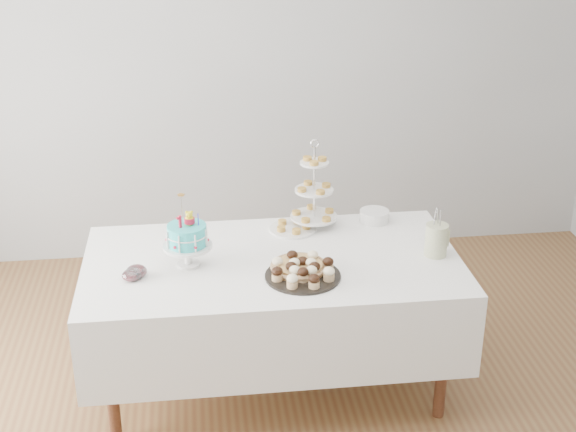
{
  "coord_description": "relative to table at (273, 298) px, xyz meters",
  "views": [
    {
      "loc": [
        -0.36,
        -3.33,
        2.63
      ],
      "look_at": [
        0.08,
        0.3,
        1.01
      ],
      "focal_mm": 50.0,
      "sensor_mm": 36.0,
      "label": 1
    }
  ],
  "objects": [
    {
      "name": "jam_bowl_b",
      "position": [
        -0.68,
        -0.11,
        0.26
      ],
      "size": [
        0.1,
        0.1,
        0.06
      ],
      "color": "silver",
      "rests_on": "table"
    },
    {
      "name": "plate_stack",
      "position": [
        0.62,
        0.4,
        0.26
      ],
      "size": [
        0.17,
        0.17,
        0.06
      ],
      "color": "silver",
      "rests_on": "table"
    },
    {
      "name": "utensil_pitcher",
      "position": [
        0.84,
        -0.05,
        0.32
      ],
      "size": [
        0.12,
        0.12,
        0.26
      ],
      "rotation": [
        0.0,
        0.0,
        -0.26
      ],
      "color": "beige",
      "rests_on": "table"
    },
    {
      "name": "pastry_plate",
      "position": [
        0.15,
        0.34,
        0.24
      ],
      "size": [
        0.26,
        0.26,
        0.04
      ],
      "color": "silver",
      "rests_on": "table"
    },
    {
      "name": "birthday_cake",
      "position": [
        -0.42,
        -0.02,
        0.33
      ],
      "size": [
        0.25,
        0.25,
        0.38
      ],
      "rotation": [
        0.0,
        0.0,
        0.4
      ],
      "color": "silver",
      "rests_on": "table"
    },
    {
      "name": "pie",
      "position": [
        0.12,
        -0.15,
        0.25
      ],
      "size": [
        0.29,
        0.29,
        0.05
      ],
      "color": "tan",
      "rests_on": "table"
    },
    {
      "name": "tiered_stand",
      "position": [
        0.27,
        0.38,
        0.44
      ],
      "size": [
        0.26,
        0.26,
        0.51
      ],
      "color": "silver",
      "rests_on": "table"
    },
    {
      "name": "cupcake_tray",
      "position": [
        0.13,
        -0.21,
        0.27
      ],
      "size": [
        0.37,
        0.37,
        0.08
      ],
      "color": "black",
      "rests_on": "table"
    },
    {
      "name": "walls",
      "position": [
        0.0,
        -0.3,
        0.81
      ],
      "size": [
        5.04,
        4.04,
        2.7
      ],
      "color": "#A9ACAF",
      "rests_on": "floor"
    },
    {
      "name": "table",
      "position": [
        0.0,
        0.0,
        0.0
      ],
      "size": [
        1.92,
        1.02,
        0.77
      ],
      "color": "white",
      "rests_on": "floor"
    },
    {
      "name": "floor",
      "position": [
        0.0,
        -0.3,
        -0.54
      ],
      "size": [
        5.0,
        5.0,
        0.0
      ],
      "primitive_type": "plane",
      "color": "brown",
      "rests_on": "ground"
    },
    {
      "name": "jam_bowl_a",
      "position": [
        -0.7,
        -0.14,
        0.25
      ],
      "size": [
        0.09,
        0.09,
        0.05
      ],
      "color": "silver",
      "rests_on": "table"
    }
  ]
}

